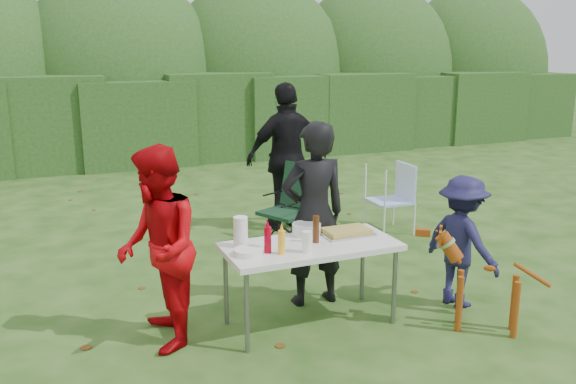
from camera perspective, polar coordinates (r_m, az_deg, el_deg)
name	(u,v)px	position (r m, az deg, el deg)	size (l,w,h in m)	color
ground	(290,326)	(5.47, 0.17, -12.40)	(80.00, 80.00, 0.00)	#1E4211
hedge_row	(136,123)	(12.76, -14.05, 6.30)	(22.00, 1.40, 1.70)	#23471C
shrub_backdrop	(122,81)	(14.27, -15.26, 10.00)	(20.00, 2.60, 3.20)	#3D6628
folding_table	(311,250)	(5.26, 2.12, -5.42)	(1.50, 0.70, 0.74)	silver
person_cook	(314,214)	(5.65, 2.42, -2.10)	(0.63, 0.42, 1.74)	black
person_red_jacket	(158,249)	(4.96, -12.09, -5.20)	(0.80, 0.63, 1.65)	#AF0309
person_black_puffy	(288,157)	(7.96, -0.04, 3.29)	(1.13, 0.47, 1.93)	black
child	(462,242)	(5.89, 15.94, -4.48)	(0.80, 0.46, 1.24)	#19183F
dog	(488,283)	(5.49, 18.24, -8.13)	(0.90, 0.36, 0.86)	#853A0E
camping_chair	(287,207)	(7.25, -0.06, -1.46)	(0.64, 0.64, 1.02)	#12311D
lawn_chair	(390,198)	(8.03, 9.50, -0.57)	(0.54, 0.54, 0.91)	#487CEA
food_tray	(347,234)	(5.50, 5.52, -3.90)	(0.45, 0.30, 0.02)	#B7B7BA
focaccia_bread	(347,231)	(5.49, 5.53, -3.62)	(0.40, 0.26, 0.04)	tan
mustard_bottle	(282,242)	(4.96, -0.60, -4.72)	(0.06, 0.06, 0.20)	yellow
ketchup_bottle	(268,240)	(4.99, -1.91, -4.50)	(0.06, 0.06, 0.22)	#A20014
beer_bottle	(316,229)	(5.24, 2.63, -3.49)	(0.06, 0.06, 0.24)	#47230F
paper_towel_roll	(241,232)	(5.14, -4.45, -3.74)	(0.12, 0.12, 0.26)	white
cup_stack	(307,242)	(5.00, 1.79, -4.69)	(0.08, 0.08, 0.18)	white
pasta_bowl	(306,229)	(5.47, 1.74, -3.50)	(0.26, 0.26, 0.10)	silver
plate_stack	(248,252)	(4.97, -3.74, -5.62)	(0.24, 0.24, 0.05)	white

